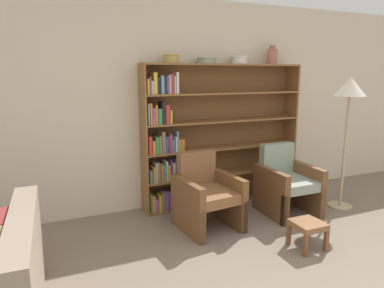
{
  "coord_description": "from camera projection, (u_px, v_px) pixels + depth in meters",
  "views": [
    {
      "loc": [
        -2.03,
        -1.48,
        1.79
      ],
      "look_at": [
        -0.43,
        2.29,
        0.95
      ],
      "focal_mm": 32.0,
      "sensor_mm": 36.0,
      "label": 1
    }
  ],
  "objects": [
    {
      "name": "bowl_sage",
      "position": [
        207.0,
        60.0,
        4.44
      ],
      "size": [
        0.26,
        0.26,
        0.08
      ],
      "color": "gray",
      "rests_on": "bookshelf"
    },
    {
      "name": "floor_lamp",
      "position": [
        350.0,
        96.0,
        4.41
      ],
      "size": [
        0.39,
        0.39,
        1.75
      ],
      "color": "tan",
      "rests_on": "ground"
    },
    {
      "name": "footstool",
      "position": [
        308.0,
        227.0,
        3.54
      ],
      "size": [
        0.3,
        0.3,
        0.29
      ],
      "color": "brown",
      "rests_on": "ground"
    },
    {
      "name": "bowl_stoneware",
      "position": [
        171.0,
        58.0,
        4.25
      ],
      "size": [
        0.2,
        0.2,
        0.11
      ],
      "color": "tan",
      "rests_on": "bookshelf"
    },
    {
      "name": "wall_back",
      "position": [
        205.0,
        104.0,
        4.76
      ],
      "size": [
        12.0,
        0.06,
        2.75
      ],
      "color": "beige",
      "rests_on": "ground"
    },
    {
      "name": "armchair_leather",
      "position": [
        206.0,
        195.0,
        4.02
      ],
      "size": [
        0.71,
        0.75,
        0.88
      ],
      "rotation": [
        0.0,
        0.0,
        3.25
      ],
      "color": "brown",
      "rests_on": "ground"
    },
    {
      "name": "bookshelf",
      "position": [
        208.0,
        138.0,
        4.68
      ],
      "size": [
        2.29,
        0.3,
        1.92
      ],
      "color": "brown",
      "rests_on": "ground"
    },
    {
      "name": "vase_tall",
      "position": [
        272.0,
        56.0,
        4.82
      ],
      "size": [
        0.15,
        0.15,
        0.26
      ],
      "color": "#A36647",
      "rests_on": "bookshelf"
    },
    {
      "name": "bowl_brass",
      "position": [
        240.0,
        59.0,
        4.63
      ],
      "size": [
        0.23,
        0.23,
        0.11
      ],
      "color": "silver",
      "rests_on": "bookshelf"
    },
    {
      "name": "armchair_cushioned",
      "position": [
        286.0,
        183.0,
        4.47
      ],
      "size": [
        0.64,
        0.68,
        0.88
      ],
      "rotation": [
        0.0,
        0.0,
        3.14
      ],
      "color": "brown",
      "rests_on": "ground"
    }
  ]
}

